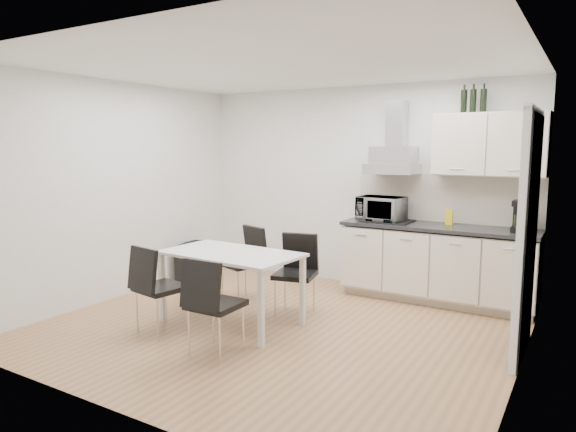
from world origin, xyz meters
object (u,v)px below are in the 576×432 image
at_px(chair_near_right, 216,306).
at_px(guitar_amp, 191,260).
at_px(chair_far_right, 295,276).
at_px(floor_speaker, 297,265).
at_px(dining_table, 231,260).
at_px(chair_near_left, 161,289).
at_px(chair_far_left, 242,264).
at_px(kitchenette, 441,233).

height_order(chair_near_right, guitar_amp, chair_near_right).
distance_m(chair_far_right, floor_speaker, 1.71).
relative_size(chair_far_right, chair_near_right, 1.00).
bearing_deg(floor_speaker, guitar_amp, -134.59).
distance_m(dining_table, chair_near_left, 0.75).
xyz_separation_m(chair_far_left, chair_far_right, (0.81, -0.14, 0.00)).
xyz_separation_m(kitchenette, chair_near_right, (-1.29, -2.58, -0.39)).
xyz_separation_m(dining_table, chair_near_right, (0.38, -0.72, -0.23)).
xyz_separation_m(guitar_amp, floor_speaker, (1.25, 0.82, -0.08)).
bearing_deg(chair_near_right, guitar_amp, 135.60).
height_order(dining_table, floor_speaker, dining_table).
height_order(guitar_amp, floor_speaker, guitar_amp).
distance_m(kitchenette, chair_near_right, 2.91).
xyz_separation_m(chair_near_right, floor_speaker, (-0.75, 2.74, -0.28)).
relative_size(guitar_amp, floor_speaker, 1.94).
distance_m(chair_far_right, chair_near_left, 1.42).
height_order(kitchenette, guitar_amp, kitchenette).
height_order(chair_far_left, chair_near_left, same).
bearing_deg(chair_far_left, kitchenette, -130.69).
relative_size(dining_table, chair_far_right, 1.65).
bearing_deg(chair_near_right, chair_far_left, 117.14).
height_order(chair_far_left, chair_near_right, same).
height_order(dining_table, chair_near_right, chair_near_right).
bearing_deg(dining_table, chair_far_left, 120.92).
xyz_separation_m(dining_table, chair_far_left, (-0.36, 0.68, -0.23)).
bearing_deg(chair_far_right, dining_table, 37.16).
xyz_separation_m(chair_far_right, chair_near_right, (-0.07, -1.26, 0.00)).
bearing_deg(chair_far_right, guitar_amp, -30.67).
bearing_deg(dining_table, chair_near_left, -122.82).
distance_m(chair_far_left, chair_near_left, 1.26).
relative_size(kitchenette, chair_far_right, 2.86).
bearing_deg(guitar_amp, floor_speaker, 14.75).
bearing_deg(guitar_amp, chair_far_left, -40.83).
distance_m(dining_table, floor_speaker, 2.11).
bearing_deg(floor_speaker, chair_near_left, -79.00).
bearing_deg(chair_near_left, chair_near_right, 0.06).
bearing_deg(floor_speaker, chair_near_right, -62.57).
relative_size(chair_far_right, guitar_amp, 1.40).
bearing_deg(kitchenette, chair_far_right, -132.93).
xyz_separation_m(chair_far_right, chair_near_left, (-0.87, -1.12, 0.00)).
bearing_deg(chair_far_right, chair_near_left, 39.04).
bearing_deg(guitar_amp, dining_table, -55.00).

